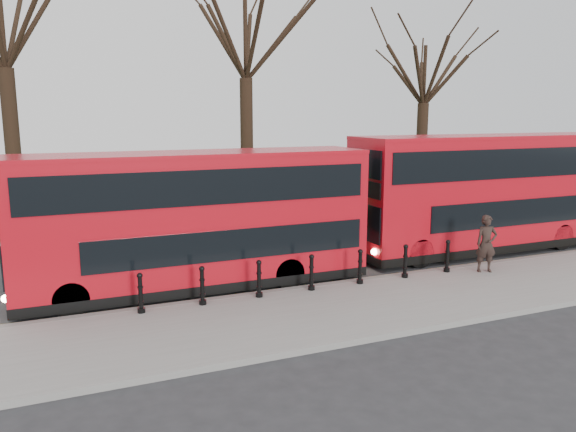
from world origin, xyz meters
name	(u,v)px	position (x,y,z in m)	size (l,w,h in m)	color
ground	(291,282)	(0.00, 0.00, 0.00)	(120.00, 120.00, 0.00)	#28282B
pavement	(336,311)	(0.00, -3.00, 0.07)	(60.00, 4.00, 0.15)	gray
kerb	(305,289)	(0.00, -1.00, 0.07)	(60.00, 0.25, 0.16)	slate
grass_verge	(184,207)	(0.00, 15.00, 0.03)	(60.00, 18.00, 0.06)	#22531B
hedge	(227,229)	(0.00, 6.80, 0.40)	(60.00, 0.90, 0.80)	black
yellow_line_outer	(300,288)	(0.00, -0.70, 0.01)	(60.00, 0.10, 0.01)	yellow
yellow_line_inner	(298,287)	(0.00, -0.50, 0.01)	(60.00, 0.10, 0.01)	yellow
tree_left	(1,8)	(-8.00, 10.00, 9.17)	(8.06, 8.06, 12.60)	black
tree_mid	(245,29)	(2.00, 10.00, 8.94)	(7.87, 7.87, 12.30)	black
tree_right	(425,68)	(12.00, 10.00, 7.50)	(6.61, 6.61, 10.33)	black
bollard_row	(311,273)	(0.05, -1.35, 0.65)	(9.76, 0.15, 1.00)	black
bus_lead	(197,221)	(-2.80, 0.52, 2.05)	(10.22, 2.35, 4.07)	#B90D19
bus_rear	(489,193)	(8.54, 0.96, 2.20)	(10.96, 2.52, 4.36)	#B90D19
pedestrian	(486,244)	(6.00, -1.81, 1.07)	(0.67, 0.44, 1.84)	#2D201C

